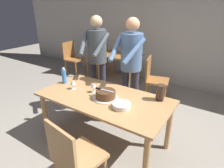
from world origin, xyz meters
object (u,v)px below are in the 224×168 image
Objects in this scene: wine_glass_far at (94,86)px; background_chair_3 at (72,57)px; wine_glass_near at (73,82)px; water_bottle at (64,76)px; hurricane_lamp at (160,92)px; person_cutting_cake at (131,62)px; background_chair_2 at (99,59)px; chair_near_side at (74,156)px; background_chair_0 at (154,78)px; person_standing_beside at (97,55)px; cake_on_platter at (106,95)px; cake_knife at (101,89)px; plate_stack at (122,106)px; main_dining_table at (104,103)px; background_table at (120,61)px.

wine_glass_far is 0.16× the size of background_chair_3.
water_bottle is at bearing 162.42° from wine_glass_near.
hurricane_lamp is at bearing 18.79° from wine_glass_far.
person_cutting_cake is 1.91× the size of background_chair_2.
chair_near_side and background_chair_0 have the same top height.
person_standing_beside is at bearing 119.25° from chair_near_side.
cake_on_platter is 0.70m from hurricane_lamp.
person_cutting_cake reaches higher than cake_knife.
person_standing_beside is at bearing -53.17° from background_chair_2.
background_chair_3 is (-2.51, 1.25, -0.58)m from person_cutting_cake.
wine_glass_near is 0.92m from person_cutting_cake.
water_bottle is 0.15× the size of person_cutting_cake.
cake_knife is at bearing -92.67° from background_chair_0.
wine_glass_far is at bearing 159.34° from cake_knife.
plate_stack is at bearing -15.83° from wine_glass_far.
water_bottle reaches higher than chair_near_side.
main_dining_table is 0.28m from wine_glass_far.
main_dining_table is 5.19× the size of cake_on_platter.
cake_knife is (-0.07, -0.01, 0.06)m from cake_on_platter.
chair_near_side is 1.00× the size of background_chair_0.
person_standing_beside is (-0.12, 0.73, 0.22)m from wine_glass_near.
background_table is at bearing 159.52° from background_chair_0.
person_cutting_cake is (0.23, 0.63, 0.22)m from wine_glass_far.
background_chair_2 reaches higher than background_table.
chair_near_side is (-0.13, -0.70, -0.29)m from plate_stack.
person_cutting_cake reaches higher than wine_glass_near.
cake_knife is 2.76m from background_chair_2.
wine_glass_far is (0.32, 0.08, 0.00)m from wine_glass_near.
hurricane_lamp is at bearing 27.47° from cake_knife.
plate_stack is 1.53× the size of wine_glass_near.
chair_near_side reaches higher than cake_on_platter.
cake_knife is at bearing -175.01° from cake_on_platter.
wine_glass_far reaches higher than main_dining_table.
main_dining_table is 0.76m from hurricane_lamp.
person_cutting_cake is (0.55, 0.70, 0.22)m from wine_glass_near.
wine_glass_far is 0.16× the size of chair_near_side.
chair_near_side is 3.52m from background_chair_2.
chair_near_side reaches higher than background_table.
main_dining_table is 7.05× the size of water_bottle.
background_chair_3 is at bearing 135.09° from wine_glass_near.
wine_glass_far is (-0.19, 0.03, 0.20)m from main_dining_table.
background_chair_2 reaches higher than plate_stack.
wine_glass_near is at bearing 174.95° from plate_stack.
background_chair_2 is at bearing 123.11° from chair_near_side.
wine_glass_far is at bearing 166.54° from cake_on_platter.
plate_stack is at bearing -17.71° from cake_on_platter.
main_dining_table is at bearing -153.95° from hurricane_lamp.
background_chair_2 is at bearing 118.90° from wine_glass_near.
background_chair_3 reaches higher than cake_on_platter.
person_cutting_cake is (-0.01, 0.68, 0.27)m from cake_on_platter.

